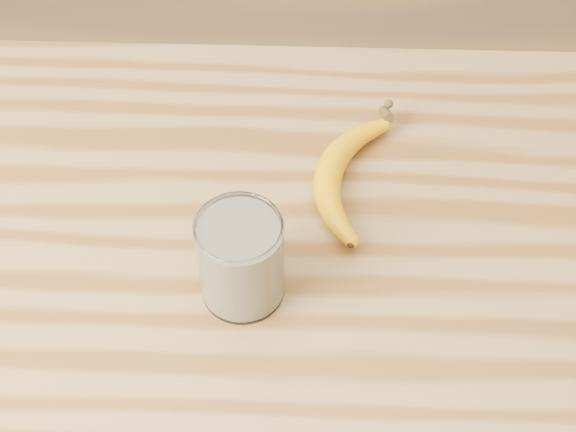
{
  "coord_description": "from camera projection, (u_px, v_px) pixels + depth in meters",
  "views": [
    {
      "loc": [
        -0.0,
        -0.5,
        1.64
      ],
      "look_at": [
        -0.02,
        0.07,
        0.93
      ],
      "focal_mm": 50.0,
      "sensor_mm": 36.0,
      "label": 1
    }
  ],
  "objects": [
    {
      "name": "banana",
      "position": [
        329.0,
        171.0,
        0.96
      ],
      "size": [
        0.17,
        0.3,
        0.03
      ],
      "primitive_type": null,
      "rotation": [
        0.0,
        0.0,
        -0.23
      ],
      "color": "#DC9500",
      "rests_on": "table"
    },
    {
      "name": "table",
      "position": [
        302.0,
        340.0,
        0.99
      ],
      "size": [
        1.2,
        0.8,
        0.9
      ],
      "color": "olive",
      "rests_on": "ground"
    },
    {
      "name": "smoothie_glass",
      "position": [
        241.0,
        259.0,
        0.83
      ],
      "size": [
        0.09,
        0.09,
        0.11
      ],
      "color": "white",
      "rests_on": "table"
    }
  ]
}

